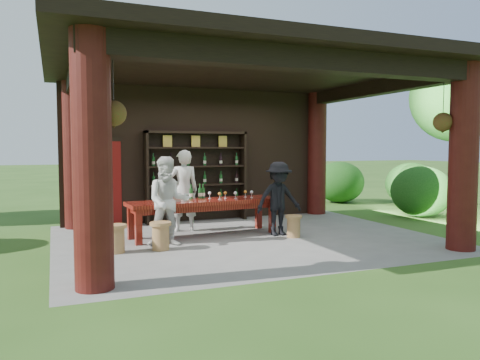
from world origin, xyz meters
name	(u,v)px	position (x,y,z in m)	size (l,w,h in m)	color
ground	(247,238)	(0.00, 0.00, 0.00)	(90.00, 90.00, 0.00)	#2D5119
pavilion	(239,133)	(-0.01, 0.43, 2.13)	(7.50, 6.00, 3.60)	slate
wine_shelf	(197,176)	(-0.33, 2.45, 1.12)	(2.53, 0.38, 2.22)	black
tasting_table	(204,206)	(-0.74, 0.55, 0.63)	(3.19, 1.06, 0.75)	#520F0B
stool_near_left	(161,235)	(-1.86, -0.44, 0.27)	(0.38, 0.38, 0.50)	olive
stool_near_right	(294,226)	(0.91, -0.28, 0.24)	(0.34, 0.34, 0.45)	olive
stool_far_left	(116,238)	(-2.63, -0.38, 0.26)	(0.38, 0.38, 0.50)	olive
host	(184,191)	(-0.98, 1.27, 0.89)	(0.65, 0.42, 1.77)	beige
guest_woman	(168,201)	(-1.65, -0.14, 0.83)	(0.81, 0.63, 1.66)	silver
guest_man	(279,199)	(0.72, 0.04, 0.77)	(0.99, 0.57, 1.53)	black
table_bottles	(198,191)	(-0.78, 0.84, 0.90)	(0.36, 0.14, 0.31)	#194C1E
table_glasses	(231,195)	(-0.11, 0.63, 0.82)	(0.99, 0.26, 0.15)	silver
napkin_basket	(173,198)	(-1.42, 0.43, 0.82)	(0.26, 0.18, 0.14)	#BF6672
shrubs	(294,201)	(1.71, 1.16, 0.55)	(16.03, 9.62, 1.36)	#194C14
trees	(347,86)	(3.33, 1.44, 3.37)	(22.23, 11.05, 4.80)	#3F2819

